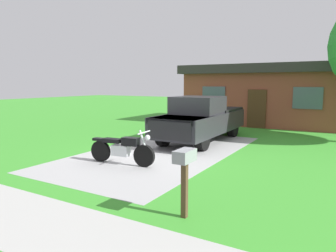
{
  "coord_description": "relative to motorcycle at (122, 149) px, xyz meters",
  "views": [
    {
      "loc": [
        5.71,
        -9.34,
        2.43
      ],
      "look_at": [
        0.06,
        0.29,
        0.9
      ],
      "focal_mm": 33.35,
      "sensor_mm": 36.0,
      "label": 1
    }
  ],
  "objects": [
    {
      "name": "motorcycle",
      "position": [
        0.0,
        0.0,
        0.0
      ],
      "size": [
        2.21,
        0.7,
        1.09
      ],
      "color": "black",
      "rests_on": "ground"
    },
    {
      "name": "sidewalk_strip",
      "position": [
        0.15,
        -3.91,
        -0.47
      ],
      "size": [
        36.0,
        1.8,
        0.01
      ],
      "primitive_type": "cube",
      "color": "#AEAEA9",
      "rests_on": "ground"
    },
    {
      "name": "driveway_pad",
      "position": [
        0.15,
        2.09,
        -0.47
      ],
      "size": [
        4.54,
        8.89,
        0.01
      ],
      "primitive_type": "cube",
      "color": "#A6A6A6",
      "rests_on": "ground"
    },
    {
      "name": "pickup_truck",
      "position": [
        0.46,
        4.81,
        0.48
      ],
      "size": [
        2.06,
        5.65,
        1.9
      ],
      "color": "black",
      "rests_on": "ground"
    },
    {
      "name": "ground_plane",
      "position": [
        0.15,
        2.09,
        -0.47
      ],
      "size": [
        80.0,
        80.0,
        0.0
      ],
      "primitive_type": "plane",
      "color": "green"
    },
    {
      "name": "neighbor_house",
      "position": [
        1.46,
        12.34,
        1.32
      ],
      "size": [
        9.6,
        5.6,
        3.5
      ],
      "color": "brown",
      "rests_on": "ground"
    },
    {
      "name": "mailbox",
      "position": [
        3.37,
        -2.42,
        0.51
      ],
      "size": [
        0.26,
        0.48,
        1.26
      ],
      "color": "#4C3823",
      "rests_on": "ground"
    }
  ]
}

